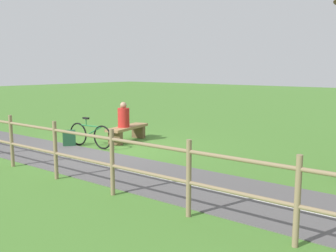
{
  "coord_description": "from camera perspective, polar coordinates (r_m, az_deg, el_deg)",
  "views": [
    {
      "loc": [
        6.78,
        8.03,
        2.23
      ],
      "look_at": [
        -0.5,
        1.91,
        0.77
      ],
      "focal_mm": 39.92,
      "sensor_mm": 36.0,
      "label": 1
    }
  ],
  "objects": [
    {
      "name": "fence_roadside",
      "position": [
        6.66,
        -8.53,
        -4.66
      ],
      "size": [
        0.73,
        13.09,
        1.19
      ],
      "rotation": [
        0.0,
        0.0,
        1.62
      ],
      "color": "#847051",
      "rests_on": "ground_plane"
    },
    {
      "name": "ground_plane",
      "position": [
        10.74,
        -9.6,
        -3.39
      ],
      "size": [
        80.0,
        80.0,
        0.0
      ],
      "primitive_type": "plane",
      "color": "#477A2D"
    },
    {
      "name": "paved_path",
      "position": [
        7.27,
        4.28,
        -9.11
      ],
      "size": [
        3.79,
        36.06,
        0.02
      ],
      "primitive_type": "cube",
      "rotation": [
        0.0,
        0.0,
        0.05
      ],
      "color": "#565454",
      "rests_on": "ground_plane"
    },
    {
      "name": "person_seated",
      "position": [
        11.43,
        -6.8,
        1.46
      ],
      "size": [
        0.42,
        0.42,
        0.77
      ],
      "rotation": [
        0.0,
        0.0,
        0.21
      ],
      "color": "#B2231E",
      "rests_on": "bench"
    },
    {
      "name": "path_centre_line",
      "position": [
        7.26,
        4.28,
        -9.04
      ],
      "size": [
        1.6,
        31.97,
        0.0
      ],
      "primitive_type": "cube",
      "rotation": [
        0.0,
        0.0,
        0.05
      ],
      "color": "silver",
      "rests_on": "paved_path"
    },
    {
      "name": "bicycle",
      "position": [
        10.91,
        -11.81,
        -1.34
      ],
      "size": [
        0.23,
        1.63,
        0.86
      ],
      "rotation": [
        0.0,
        0.0,
        1.68
      ],
      "color": "black",
      "rests_on": "ground_plane"
    },
    {
      "name": "bench",
      "position": [
        11.66,
        -6.21,
        -0.74
      ],
      "size": [
        1.76,
        0.82,
        0.47
      ],
      "rotation": [
        0.0,
        0.0,
        0.21
      ],
      "color": "#937047",
      "rests_on": "ground_plane"
    },
    {
      "name": "backpack",
      "position": [
        11.25,
        -14.84,
        -1.82
      ],
      "size": [
        0.4,
        0.36,
        0.47
      ],
      "rotation": [
        0.0,
        0.0,
        2.49
      ],
      "color": "#1E4C2D",
      "rests_on": "ground_plane"
    }
  ]
}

